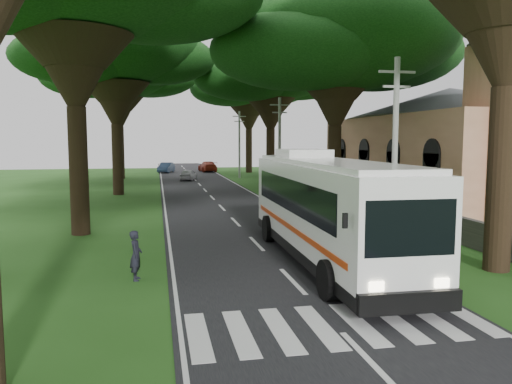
{
  "coord_description": "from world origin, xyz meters",
  "views": [
    {
      "loc": [
        -4.27,
        -13.35,
        4.62
      ],
      "look_at": [
        0.23,
        9.26,
        2.2
      ],
      "focal_mm": 35.0,
      "sensor_mm": 36.0,
      "label": 1
    }
  ],
  "objects": [
    {
      "name": "distant_car_b",
      "position": [
        -3.0,
        57.63,
        0.73
      ],
      "size": [
        2.63,
        4.51,
        1.4
      ],
      "primitive_type": "imported",
      "rotation": [
        0.0,
        0.0,
        -0.29
      ],
      "color": "navy",
      "rests_on": "road"
    },
    {
      "name": "pole_mid",
      "position": [
        5.5,
        26.0,
        4.18
      ],
      "size": [
        1.6,
        0.24,
        8.0
      ],
      "color": "gray",
      "rests_on": "ground"
    },
    {
      "name": "distant_car_a",
      "position": [
        -0.8,
        43.69,
        0.66
      ],
      "size": [
        2.38,
        3.94,
        1.25
      ],
      "primitive_type": "imported",
      "rotation": [
        0.0,
        0.0,
        2.88
      ],
      "color": "#B4B2B8",
      "rests_on": "road"
    },
    {
      "name": "coach_bus",
      "position": [
        1.94,
        4.37,
        2.09
      ],
      "size": [
        3.28,
        13.19,
        3.88
      ],
      "rotation": [
        0.0,
        0.0,
        -0.02
      ],
      "color": "white",
      "rests_on": "ground"
    },
    {
      "name": "distant_car_c",
      "position": [
        2.9,
        58.49,
        0.78
      ],
      "size": [
        2.55,
        5.32,
        1.49
      ],
      "primitive_type": "imported",
      "rotation": [
        0.0,
        0.0,
        3.23
      ],
      "color": "maroon",
      "rests_on": "road"
    },
    {
      "name": "tree_l_far",
      "position": [
        -8.5,
        48.0,
        12.62
      ],
      "size": [
        15.41,
        15.41,
        16.0
      ],
      "color": "black",
      "rests_on": "ground"
    },
    {
      "name": "tree_r_mida",
      "position": [
        8.0,
        20.0,
        11.27
      ],
      "size": [
        16.32,
        16.32,
        14.8
      ],
      "color": "black",
      "rests_on": "ground"
    },
    {
      "name": "road",
      "position": [
        0.0,
        25.0,
        0.01
      ],
      "size": [
        8.0,
        120.0,
        0.04
      ],
      "primitive_type": "cube",
      "color": "black",
      "rests_on": "ground"
    },
    {
      "name": "crosswalk",
      "position": [
        0.0,
        -2.0,
        0.0
      ],
      "size": [
        8.0,
        3.0,
        0.01
      ],
      "primitive_type": "cube",
      "color": "silver",
      "rests_on": "ground"
    },
    {
      "name": "tree_r_midb",
      "position": [
        7.5,
        38.0,
        11.68
      ],
      "size": [
        14.82,
        14.82,
        14.93
      ],
      "color": "black",
      "rests_on": "ground"
    },
    {
      "name": "tree_r_far",
      "position": [
        8.5,
        56.0,
        12.38
      ],
      "size": [
        15.13,
        15.13,
        15.7
      ],
      "color": "black",
      "rests_on": "ground"
    },
    {
      "name": "church",
      "position": [
        17.86,
        21.55,
        4.91
      ],
      "size": [
        14.0,
        24.0,
        11.6
      ],
      "color": "tan",
      "rests_on": "ground"
    },
    {
      "name": "pedestrian",
      "position": [
        -5.01,
        3.21,
        0.83
      ],
      "size": [
        0.43,
        0.62,
        1.66
      ],
      "primitive_type": "imported",
      "rotation": [
        0.0,
        0.0,
        1.52
      ],
      "color": "black",
      "rests_on": "ground"
    },
    {
      "name": "pole_near",
      "position": [
        5.5,
        6.0,
        4.18
      ],
      "size": [
        1.6,
        0.24,
        8.0
      ],
      "color": "gray",
      "rests_on": "ground"
    },
    {
      "name": "property_wall",
      "position": [
        9.0,
        24.0,
        0.6
      ],
      "size": [
        0.35,
        50.0,
        1.2
      ],
      "primitive_type": "cube",
      "color": "#383533",
      "rests_on": "ground"
    },
    {
      "name": "pole_far",
      "position": [
        5.5,
        46.0,
        4.18
      ],
      "size": [
        1.6,
        0.24,
        8.0
      ],
      "color": "gray",
      "rests_on": "ground"
    },
    {
      "name": "ground",
      "position": [
        0.0,
        0.0,
        0.0
      ],
      "size": [
        140.0,
        140.0,
        0.0
      ],
      "primitive_type": "plane",
      "color": "#224E16",
      "rests_on": "ground"
    },
    {
      "name": "tree_l_midb",
      "position": [
        -7.5,
        30.0,
        11.99
      ],
      "size": [
        14.0,
        14.0,
        15.1
      ],
      "color": "black",
      "rests_on": "ground"
    }
  ]
}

